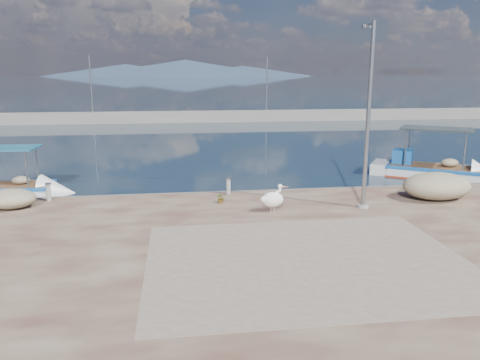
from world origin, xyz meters
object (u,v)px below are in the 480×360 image
object	(u,v)px
boat_left	(6,191)
bollard_near	(228,185)
lamp_post	(368,123)
boat_right	(432,173)
pelican	(273,199)

from	to	relation	value
boat_left	bollard_near	size ratio (longest dim) A/B	7.74
bollard_near	boat_left	bearing A→B (deg)	163.88
boat_left	lamp_post	world-z (taller)	lamp_post
boat_right	bollard_near	size ratio (longest dim) A/B	9.14
boat_right	lamp_post	world-z (taller)	lamp_post
boat_right	pelican	xyz separation A→B (m)	(-10.39, -6.94, 0.76)
bollard_near	pelican	bearing A→B (deg)	-64.27
boat_right	pelican	size ratio (longest dim) A/B	5.99
pelican	bollard_near	world-z (taller)	pelican
boat_left	bollard_near	distance (m)	10.66
pelican	boat_left	bearing A→B (deg)	143.26
pelican	lamp_post	xyz separation A→B (m)	(3.62, 0.14, 2.79)
pelican	boat_right	bearing A→B (deg)	23.65
pelican	bollard_near	size ratio (longest dim) A/B	1.53
boat_left	lamp_post	xyz separation A→B (m)	(15.23, -5.69, 3.59)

